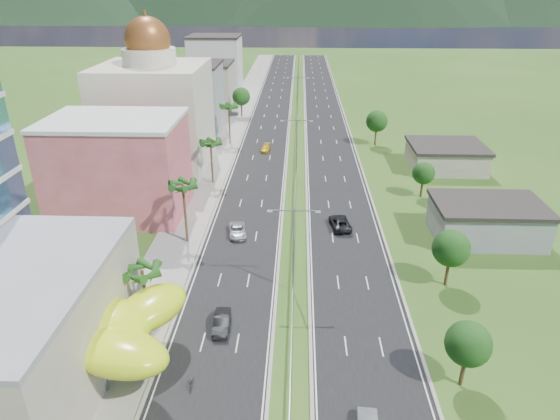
# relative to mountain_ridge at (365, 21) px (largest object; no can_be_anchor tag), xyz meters

# --- Properties ---
(ground) EXTENTS (500.00, 500.00, 0.00)m
(ground) POSITION_rel_mountain_ridge_xyz_m (-60.00, -450.00, 0.00)
(ground) COLOR #2D5119
(ground) RESTS_ON ground
(road_left) EXTENTS (11.00, 260.00, 0.04)m
(road_left) POSITION_rel_mountain_ridge_xyz_m (-67.50, -360.00, 0.02)
(road_left) COLOR black
(road_left) RESTS_ON ground
(road_right) EXTENTS (11.00, 260.00, 0.04)m
(road_right) POSITION_rel_mountain_ridge_xyz_m (-52.50, -360.00, 0.02)
(road_right) COLOR black
(road_right) RESTS_ON ground
(sidewalk_left) EXTENTS (7.00, 260.00, 0.12)m
(sidewalk_left) POSITION_rel_mountain_ridge_xyz_m (-77.00, -360.00, 0.06)
(sidewalk_left) COLOR gray
(sidewalk_left) RESTS_ON ground
(median_guardrail) EXTENTS (0.10, 216.06, 0.76)m
(median_guardrail) POSITION_rel_mountain_ridge_xyz_m (-60.00, -378.01, 0.62)
(median_guardrail) COLOR gray
(median_guardrail) RESTS_ON ground
(streetlight_median_b) EXTENTS (6.04, 0.25, 11.00)m
(streetlight_median_b) POSITION_rel_mountain_ridge_xyz_m (-60.00, -440.00, 6.75)
(streetlight_median_b) COLOR gray
(streetlight_median_b) RESTS_ON ground
(streetlight_median_c) EXTENTS (6.04, 0.25, 11.00)m
(streetlight_median_c) POSITION_rel_mountain_ridge_xyz_m (-60.00, -400.00, 6.75)
(streetlight_median_c) COLOR gray
(streetlight_median_c) RESTS_ON ground
(streetlight_median_d) EXTENTS (6.04, 0.25, 11.00)m
(streetlight_median_d) POSITION_rel_mountain_ridge_xyz_m (-60.00, -355.00, 6.75)
(streetlight_median_d) COLOR gray
(streetlight_median_d) RESTS_ON ground
(streetlight_median_e) EXTENTS (6.04, 0.25, 11.00)m
(streetlight_median_e) POSITION_rel_mountain_ridge_xyz_m (-60.00, -310.00, 6.75)
(streetlight_median_e) COLOR gray
(streetlight_median_e) RESTS_ON ground
(lime_canopy) EXTENTS (18.00, 15.00, 7.40)m
(lime_canopy) POSITION_rel_mountain_ridge_xyz_m (-80.00, -454.00, 4.99)
(lime_canopy) COLOR #C9E616
(lime_canopy) RESTS_ON ground
(pink_shophouse) EXTENTS (20.00, 15.00, 15.00)m
(pink_shophouse) POSITION_rel_mountain_ridge_xyz_m (-88.00, -418.00, 7.50)
(pink_shophouse) COLOR #BC4D4F
(pink_shophouse) RESTS_ON ground
(domed_building) EXTENTS (20.00, 20.00, 28.70)m
(domed_building) POSITION_rel_mountain_ridge_xyz_m (-88.00, -395.00, 11.35)
(domed_building) COLOR beige
(domed_building) RESTS_ON ground
(midrise_grey) EXTENTS (16.00, 15.00, 16.00)m
(midrise_grey) POSITION_rel_mountain_ridge_xyz_m (-87.00, -370.00, 8.00)
(midrise_grey) COLOR gray
(midrise_grey) RESTS_ON ground
(midrise_beige) EXTENTS (16.00, 15.00, 13.00)m
(midrise_beige) POSITION_rel_mountain_ridge_xyz_m (-87.00, -348.00, 6.50)
(midrise_beige) COLOR #A29785
(midrise_beige) RESTS_ON ground
(midrise_white) EXTENTS (16.00, 15.00, 18.00)m
(midrise_white) POSITION_rel_mountain_ridge_xyz_m (-87.00, -325.00, 9.00)
(midrise_white) COLOR silver
(midrise_white) RESTS_ON ground
(shed_near) EXTENTS (15.00, 10.00, 5.00)m
(shed_near) POSITION_rel_mountain_ridge_xyz_m (-32.00, -425.00, 2.50)
(shed_near) COLOR gray
(shed_near) RESTS_ON ground
(shed_far) EXTENTS (14.00, 12.00, 4.40)m
(shed_far) POSITION_rel_mountain_ridge_xyz_m (-30.00, -395.00, 2.20)
(shed_far) COLOR #A29785
(shed_far) RESTS_ON ground
(palm_tree_b) EXTENTS (3.60, 3.60, 8.10)m
(palm_tree_b) POSITION_rel_mountain_ridge_xyz_m (-75.50, -448.00, 7.06)
(palm_tree_b) COLOR #47301C
(palm_tree_b) RESTS_ON ground
(palm_tree_c) EXTENTS (3.60, 3.60, 9.60)m
(palm_tree_c) POSITION_rel_mountain_ridge_xyz_m (-75.50, -428.00, 8.50)
(palm_tree_c) COLOR #47301C
(palm_tree_c) RESTS_ON ground
(palm_tree_d) EXTENTS (3.60, 3.60, 8.60)m
(palm_tree_d) POSITION_rel_mountain_ridge_xyz_m (-75.50, -405.00, 7.54)
(palm_tree_d) COLOR #47301C
(palm_tree_d) RESTS_ON ground
(palm_tree_e) EXTENTS (3.60, 3.60, 9.40)m
(palm_tree_e) POSITION_rel_mountain_ridge_xyz_m (-75.50, -380.00, 8.31)
(palm_tree_e) COLOR #47301C
(palm_tree_e) RESTS_ON ground
(leafy_tree_lfar) EXTENTS (4.90, 4.90, 8.05)m
(leafy_tree_lfar) POSITION_rel_mountain_ridge_xyz_m (-75.50, -355.00, 5.58)
(leafy_tree_lfar) COLOR #47301C
(leafy_tree_lfar) RESTS_ON ground
(leafy_tree_ra) EXTENTS (4.20, 4.20, 6.90)m
(leafy_tree_ra) POSITION_rel_mountain_ridge_xyz_m (-44.00, -455.00, 4.78)
(leafy_tree_ra) COLOR #47301C
(leafy_tree_ra) RESTS_ON ground
(leafy_tree_rb) EXTENTS (4.55, 4.55, 7.47)m
(leafy_tree_rb) POSITION_rel_mountain_ridge_xyz_m (-41.00, -438.00, 5.18)
(leafy_tree_rb) COLOR #47301C
(leafy_tree_rb) RESTS_ON ground
(leafy_tree_rc) EXTENTS (3.85, 3.85, 6.33)m
(leafy_tree_rc) POSITION_rel_mountain_ridge_xyz_m (-38.00, -410.00, 4.37)
(leafy_tree_rc) COLOR #47301C
(leafy_tree_rc) RESTS_ON ground
(leafy_tree_rd) EXTENTS (4.90, 4.90, 8.05)m
(leafy_tree_rd) POSITION_rel_mountain_ridge_xyz_m (-42.00, -380.00, 5.58)
(leafy_tree_rd) COLOR #47301C
(leafy_tree_rd) RESTS_ON ground
(mountain_ridge) EXTENTS (860.00, 140.00, 90.00)m
(mountain_ridge) POSITION_rel_mountain_ridge_xyz_m (0.00, 0.00, 0.00)
(mountain_ridge) COLOR black
(mountain_ridge) RESTS_ON ground
(car_dark_left) EXTENTS (1.84, 4.85, 1.58)m
(car_dark_left) POSITION_rel_mountain_ridge_xyz_m (-67.62, -447.61, 0.83)
(car_dark_left) COLOR black
(car_dark_left) RESTS_ON road_left
(car_silver_mid_left) EXTENTS (3.24, 5.53, 1.45)m
(car_silver_mid_left) POSITION_rel_mountain_ridge_xyz_m (-68.48, -425.69, 0.76)
(car_silver_mid_left) COLOR #B3B5BB
(car_silver_mid_left) RESTS_ON road_left
(car_yellow_far_left) EXTENTS (2.22, 4.67, 1.32)m
(car_yellow_far_left) POSITION_rel_mountain_ridge_xyz_m (-66.88, -385.55, 0.70)
(car_yellow_far_left) COLOR gold
(car_yellow_far_left) RESTS_ON road_left
(car_dark_far_right) EXTENTS (3.56, 6.26, 1.65)m
(car_dark_far_right) POSITION_rel_mountain_ridge_xyz_m (-53.05, -422.60, 0.86)
(car_dark_far_right) COLOR black
(car_dark_far_right) RESTS_ON road_right
(motorcycle) EXTENTS (0.59, 1.83, 1.16)m
(motorcycle) POSITION_rel_mountain_ridge_xyz_m (-69.20, -456.30, 0.62)
(motorcycle) COLOR black
(motorcycle) RESTS_ON road_left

